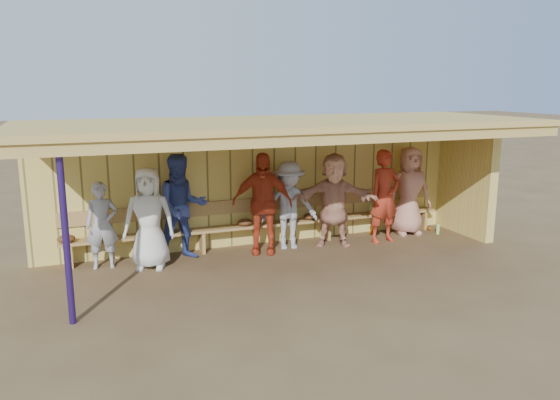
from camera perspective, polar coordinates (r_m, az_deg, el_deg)
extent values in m
plane|color=brown|center=(9.81, 0.73, -6.41)|extent=(90.00, 90.00, 0.00)
imported|color=#9D9CA4|center=(9.75, -18.09, -2.53)|extent=(0.57, 0.40, 1.50)
imported|color=silver|center=(9.50, -13.55, -1.86)|extent=(0.98, 0.79, 1.75)
imported|color=#374897|center=(9.85, -10.23, -0.76)|extent=(0.94, 0.74, 1.91)
imported|color=#C23C1F|center=(10.06, -1.88, -0.35)|extent=(1.20, 0.84, 1.89)
imported|color=#9C9DA5|center=(10.37, 0.93, -0.55)|extent=(1.19, 0.82, 1.69)
imported|color=tan|center=(10.59, 5.65, 0.01)|extent=(1.76, 1.14, 1.82)
imported|color=#AD301B|center=(10.99, 10.88, 0.38)|extent=(0.72, 0.51, 1.85)
imported|color=tan|center=(11.68, 13.36, 0.94)|extent=(0.97, 0.70, 1.85)
cube|color=#E2C660|center=(10.74, -1.90, 1.81)|extent=(8.60, 0.20, 2.40)
cube|color=#E2C660|center=(12.03, 18.88, 2.27)|extent=(0.20, 1.62, 2.40)
cube|color=tan|center=(9.33, 0.77, 8.02)|extent=(8.80, 3.20, 0.10)
cube|color=tan|center=(7.97, 4.77, 6.37)|extent=(8.80, 0.10, 0.18)
cube|color=tan|center=(8.69, -23.34, 5.84)|extent=(0.08, 3.00, 0.16)
cube|color=tan|center=(8.71, -17.06, 6.30)|extent=(0.08, 3.00, 0.16)
cube|color=tan|center=(8.82, -10.86, 6.67)|extent=(0.08, 3.00, 0.16)
cube|color=tan|center=(9.03, -4.88, 6.96)|extent=(0.08, 3.00, 0.16)
cube|color=tan|center=(9.34, 0.77, 7.17)|extent=(0.08, 3.00, 0.16)
cube|color=tan|center=(9.73, 6.02, 7.29)|extent=(0.08, 3.00, 0.16)
cube|color=tan|center=(10.19, 10.83, 7.36)|extent=(0.08, 3.00, 0.16)
cube|color=tan|center=(10.72, 15.20, 7.37)|extent=(0.08, 3.00, 0.16)
cube|color=tan|center=(11.30, 19.14, 7.35)|extent=(0.08, 3.00, 0.16)
cylinder|color=navy|center=(7.50, -21.49, -3.50)|extent=(0.09, 0.09, 2.40)
cube|color=tan|center=(10.64, -1.36, -2.55)|extent=(7.60, 0.32, 0.05)
cube|color=tan|center=(10.70, -1.66, -0.41)|extent=(7.60, 0.04, 0.26)
cube|color=tan|center=(10.13, -21.01, -5.43)|extent=(0.06, 0.29, 0.40)
cube|color=tan|center=(10.36, -8.13, -4.37)|extent=(0.06, 0.29, 0.40)
cube|color=tan|center=(11.18, 4.90, -3.07)|extent=(0.06, 0.29, 0.40)
cube|color=tan|center=(12.33, 14.62, -1.99)|extent=(0.06, 0.29, 0.40)
cylinder|color=orange|center=(11.44, 10.07, -1.83)|extent=(0.13, 0.41, 0.80)
sphere|color=orange|center=(12.24, 15.31, -2.90)|extent=(0.08, 0.08, 0.08)
ellipsoid|color=#593319|center=(10.00, -21.43, -3.80)|extent=(0.30, 0.24, 0.14)
ellipsoid|color=#593319|center=(10.43, -3.68, -2.35)|extent=(0.30, 0.24, 0.14)
ellipsoid|color=#593319|center=(10.90, 3.24, -1.72)|extent=(0.30, 0.24, 0.14)
cylinder|color=#A1C964|center=(11.62, 9.47, -0.79)|extent=(0.07, 0.07, 0.22)
cylinder|color=gold|center=(11.72, 10.33, -0.71)|extent=(0.07, 0.07, 0.22)
cylinder|color=#A5DD6E|center=(11.99, 16.17, -2.91)|extent=(0.07, 0.07, 0.22)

